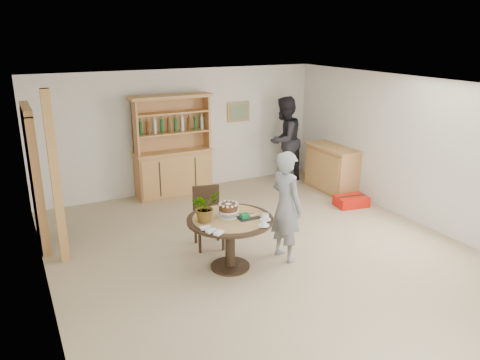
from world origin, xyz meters
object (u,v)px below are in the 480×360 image
object	(u,v)px
dining_chair	(208,213)
red_suitcase	(351,201)
sideboard	(332,168)
hutch	(173,162)
teen_boy	(286,206)
dining_table	(230,228)
adult_person	(284,140)

from	to	relation	value
dining_chair	red_suitcase	distance (m)	3.16
sideboard	dining_chair	world-z (taller)	dining_chair
hutch	teen_boy	world-z (taller)	hutch
sideboard	dining_table	xyz separation A→B (m)	(-3.37, -2.09, 0.13)
teen_boy	hutch	bearing A→B (deg)	0.30
dining_table	dining_chair	size ratio (longest dim) A/B	1.27
teen_boy	adult_person	size ratio (longest dim) A/B	0.86
sideboard	dining_chair	distance (m)	3.59
hutch	sideboard	distance (m)	3.29
teen_boy	adult_person	world-z (taller)	adult_person
sideboard	teen_boy	xyz separation A→B (m)	(-2.52, -2.19, 0.34)
dining_table	red_suitcase	xyz separation A→B (m)	(3.13, 1.14, -0.50)
hutch	teen_boy	distance (m)	3.47
sideboard	dining_chair	xyz separation A→B (m)	(-3.36, -1.26, 0.06)
sideboard	teen_boy	size ratio (longest dim) A/B	0.77
dining_table	dining_chair	xyz separation A→B (m)	(0.02, 0.83, -0.07)
red_suitcase	teen_boy	bearing A→B (deg)	-142.97
dining_chair	sideboard	bearing A→B (deg)	32.23
dining_table	adult_person	distance (m)	4.12
hutch	dining_chair	distance (m)	2.52
sideboard	adult_person	xyz separation A→B (m)	(-0.60, 0.94, 0.47)
hutch	red_suitcase	size ratio (longest dim) A/B	3.12
dining_table	sideboard	bearing A→B (deg)	31.72
hutch	teen_boy	size ratio (longest dim) A/B	1.25
sideboard	red_suitcase	world-z (taller)	sideboard
dining_chair	adult_person	xyz separation A→B (m)	(2.76, 2.20, 0.41)
dining_chair	adult_person	distance (m)	3.55
teen_boy	red_suitcase	distance (m)	2.69
dining_chair	teen_boy	size ratio (longest dim) A/B	0.58
hutch	red_suitcase	xyz separation A→B (m)	(2.80, -2.19, -0.59)
dining_table	teen_boy	bearing A→B (deg)	-6.71
dining_table	adult_person	xyz separation A→B (m)	(2.78, 3.03, 0.34)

